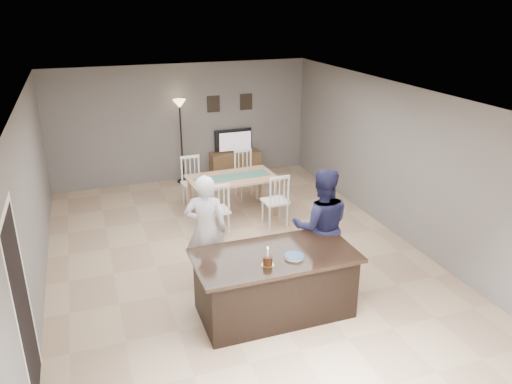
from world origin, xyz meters
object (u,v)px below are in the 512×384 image
object	(u,v)px
birthday_cake	(268,261)
television	(234,141)
dining_table	(232,184)
woman	(206,230)
kitchen_island	(275,283)
tv_console	(236,164)
floor_lamp	(180,119)
plate_stack	(294,256)
man	(321,227)

from	to	relation	value
birthday_cake	television	bearing A→B (deg)	76.64
dining_table	television	bearing A→B (deg)	68.87
woman	kitchen_island	bearing A→B (deg)	141.94
tv_console	birthday_cake	world-z (taller)	birthday_cake
woman	floor_lamp	bearing A→B (deg)	-76.50
kitchen_island	plate_stack	xyz separation A→B (m)	(0.19, -0.18, 0.47)
plate_stack	floor_lamp	bearing A→B (deg)	92.70
television	birthday_cake	size ratio (longest dim) A/B	3.60
television	plate_stack	xyz separation A→B (m)	(-1.01, -5.82, 0.06)
tv_console	woman	world-z (taller)	woman
kitchen_island	woman	bearing A→B (deg)	121.12
birthday_cake	tv_console	bearing A→B (deg)	76.49
man	plate_stack	distance (m)	1.05
television	floor_lamp	distance (m)	1.43
tv_console	dining_table	distance (m)	2.36
man	birthday_cake	distance (m)	1.39
woman	man	xyz separation A→B (m)	(1.61, -0.54, 0.04)
television	birthday_cake	world-z (taller)	birthday_cake
dining_table	woman	bearing A→B (deg)	-118.55
kitchen_island	plate_stack	world-z (taller)	plate_stack
television	birthday_cake	xyz separation A→B (m)	(-1.40, -5.88, 0.10)
tv_console	plate_stack	xyz separation A→B (m)	(-1.01, -5.75, 0.62)
woman	birthday_cake	bearing A→B (deg)	130.01
tv_console	floor_lamp	xyz separation A→B (m)	(-1.28, 0.02, 1.21)
kitchen_island	man	world-z (taller)	man
kitchen_island	dining_table	xyz separation A→B (m)	(0.44, 3.37, 0.20)
man	birthday_cake	xyz separation A→B (m)	(-1.15, -0.79, 0.06)
birthday_cake	man	bearing A→B (deg)	34.53
birthday_cake	plate_stack	size ratio (longest dim) A/B	1.03
kitchen_island	floor_lamp	xyz separation A→B (m)	(-0.08, 5.59, 1.05)
plate_stack	floor_lamp	distance (m)	5.81
man	floor_lamp	world-z (taller)	floor_lamp
man	floor_lamp	xyz separation A→B (m)	(-1.03, 5.04, 0.61)
kitchen_island	man	distance (m)	1.18
dining_table	man	bearing A→B (deg)	-82.55
plate_stack	floor_lamp	size ratio (longest dim) A/B	0.13
woman	dining_table	distance (m)	2.54
kitchen_island	tv_console	bearing A→B (deg)	77.84
tv_console	dining_table	xyz separation A→B (m)	(-0.76, -2.20, 0.36)
television	floor_lamp	size ratio (longest dim) A/B	0.47
kitchen_island	dining_table	world-z (taller)	dining_table
kitchen_island	man	size ratio (longest dim) A/B	1.20
television	floor_lamp	xyz separation A→B (m)	(-1.28, -0.05, 0.64)
kitchen_island	birthday_cake	xyz separation A→B (m)	(-0.20, -0.24, 0.51)
dining_table	tv_console	bearing A→B (deg)	68.32
tv_console	birthday_cake	size ratio (longest dim) A/B	4.72
woman	birthday_cake	xyz separation A→B (m)	(0.46, -1.33, 0.10)
television	dining_table	world-z (taller)	television
tv_console	television	world-z (taller)	television
kitchen_island	dining_table	size ratio (longest dim) A/B	1.08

